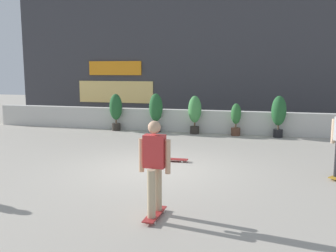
% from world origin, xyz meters
% --- Properties ---
extents(ground_plane, '(48.00, 48.00, 0.00)m').
position_xyz_m(ground_plane, '(0.00, 0.00, 0.00)').
color(ground_plane, '#A8A093').
extents(planter_wall, '(18.00, 0.40, 0.90)m').
position_xyz_m(planter_wall, '(0.00, 6.00, 0.45)').
color(planter_wall, beige).
rests_on(planter_wall, ground).
extents(building_backdrop, '(20.00, 2.08, 6.50)m').
position_xyz_m(building_backdrop, '(-0.01, 10.00, 3.25)').
color(building_backdrop, '#38383D').
rests_on(building_backdrop, ground).
extents(potted_plant_0, '(0.53, 0.53, 1.53)m').
position_xyz_m(potted_plant_0, '(-3.29, 5.55, 0.90)').
color(potted_plant_0, '#2D2823').
rests_on(potted_plant_0, ground).
extents(potted_plant_1, '(0.55, 0.55, 1.58)m').
position_xyz_m(potted_plant_1, '(-1.55, 5.55, 0.92)').
color(potted_plant_1, black).
rests_on(potted_plant_1, ground).
extents(potted_plant_2, '(0.52, 0.52, 1.51)m').
position_xyz_m(potted_plant_2, '(0.05, 5.55, 0.88)').
color(potted_plant_2, '#2D2823').
rests_on(potted_plant_2, ground).
extents(potted_plant_3, '(0.39, 0.39, 1.25)m').
position_xyz_m(potted_plant_3, '(1.67, 5.55, 0.68)').
color(potted_plant_3, brown).
rests_on(potted_plant_3, ground).
extents(potted_plant_4, '(0.55, 0.55, 1.57)m').
position_xyz_m(potted_plant_4, '(3.24, 5.55, 0.92)').
color(potted_plant_4, black).
rests_on(potted_plant_4, ground).
extents(skater_by_wall_right, '(0.56, 0.81, 1.70)m').
position_xyz_m(skater_by_wall_right, '(0.95, -3.10, 0.94)').
color(skater_by_wall_right, maroon).
rests_on(skater_by_wall_right, ground).
extents(skateboard_near_camera, '(0.81, 0.24, 0.08)m').
position_xyz_m(skateboard_near_camera, '(0.32, 0.89, 0.06)').
color(skateboard_near_camera, maroon).
rests_on(skateboard_near_camera, ground).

